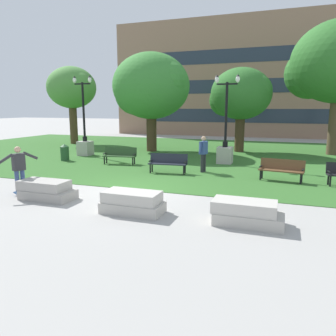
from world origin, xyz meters
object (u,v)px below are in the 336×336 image
at_px(lamp_post_center, 85,140).
at_px(trash_bin, 65,152).
at_px(park_bench_near_right, 168,162).
at_px(park_bench_far_right, 120,154).
at_px(concrete_block_left, 132,203).
at_px(park_bench_far_left, 282,169).
at_px(person_bystander_near_lawn, 203,152).
at_px(skateboard, 27,194).
at_px(lamp_post_right, 225,146).
at_px(concrete_block_center, 46,190).
at_px(person_skateboarder, 19,167).
at_px(concrete_block_right, 247,213).

bearing_deg(lamp_post_center, trash_bin, -88.00).
xyz_separation_m(park_bench_near_right, park_bench_far_right, (-3.29, 1.45, 0.00)).
bearing_deg(park_bench_far_right, park_bench_near_right, -23.78).
height_order(concrete_block_left, trash_bin, trash_bin).
height_order(park_bench_far_left, lamp_post_center, lamp_post_center).
distance_m(concrete_block_left, person_bystander_near_lawn, 6.70).
bearing_deg(park_bench_far_left, lamp_post_center, 162.95).
height_order(skateboard, lamp_post_right, lamp_post_right).
bearing_deg(trash_bin, lamp_post_right, 13.40).
xyz_separation_m(park_bench_far_right, person_bystander_near_lawn, (4.80, -0.70, 0.44)).
xyz_separation_m(park_bench_far_right, trash_bin, (-3.58, -0.00, -0.04)).
bearing_deg(concrete_block_left, park_bench_far_right, 120.15).
bearing_deg(park_bench_far_right, lamp_post_center, 148.83).
distance_m(skateboard, lamp_post_center, 9.92).
height_order(park_bench_near_right, park_bench_far_left, same).
bearing_deg(skateboard, lamp_post_center, 111.81).
height_order(concrete_block_center, park_bench_far_left, park_bench_far_left).
height_order(lamp_post_right, trash_bin, lamp_post_right).
bearing_deg(trash_bin, person_skateboarder, -65.03).
distance_m(lamp_post_right, trash_bin, 9.18).
xyz_separation_m(person_skateboarder, skateboard, (0.45, -0.22, -0.89)).
relative_size(concrete_block_left, park_bench_far_left, 0.97).
relative_size(skateboard, lamp_post_center, 0.21).
bearing_deg(concrete_block_left, person_bystander_near_lawn, 85.42).
xyz_separation_m(person_skateboarder, lamp_post_center, (-3.22, 8.95, 0.05)).
relative_size(concrete_block_left, person_bystander_near_lawn, 1.05).
xyz_separation_m(park_bench_far_left, trash_bin, (-11.91, 1.46, -0.04)).
distance_m(skateboard, park_bench_near_right, 6.43).
xyz_separation_m(park_bench_far_left, lamp_post_right, (-2.99, 3.59, 0.45)).
xyz_separation_m(concrete_block_center, park_bench_near_right, (2.40, 5.55, 0.23)).
relative_size(park_bench_near_right, trash_bin, 1.92).
bearing_deg(park_bench_far_right, park_bench_far_left, -9.96).
bearing_deg(lamp_post_center, person_skateboarder, -70.24).
xyz_separation_m(skateboard, lamp_post_center, (-3.67, 9.17, 0.94)).
distance_m(park_bench_far_left, lamp_post_center, 12.55).
xyz_separation_m(concrete_block_right, lamp_post_center, (-11.19, 9.43, 0.72)).
bearing_deg(park_bench_far_left, person_skateboarder, -148.97).
bearing_deg(lamp_post_right, concrete_block_right, -76.78).
bearing_deg(park_bench_far_right, person_bystander_near_lawn, -8.31).
height_order(park_bench_near_right, lamp_post_right, lamp_post_right).
relative_size(concrete_block_right, park_bench_far_left, 1.00).
relative_size(skateboard, park_bench_far_right, 0.55).
height_order(park_bench_far_left, person_bystander_near_lawn, person_bystander_near_lawn).
bearing_deg(person_bystander_near_lawn, park_bench_far_left, -12.18).
bearing_deg(lamp_post_center, park_bench_far_left, -17.05).
bearing_deg(trash_bin, lamp_post_center, 92.00).
xyz_separation_m(park_bench_far_left, lamp_post_center, (-11.99, 3.68, 0.49)).
bearing_deg(trash_bin, concrete_block_center, -57.40).
distance_m(person_skateboarder, skateboard, 1.02).
bearing_deg(trash_bin, person_bystander_near_lawn, -4.78).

